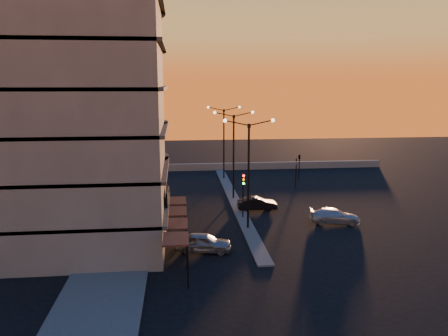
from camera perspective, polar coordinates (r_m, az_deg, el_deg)
ground at (r=38.10m, az=3.14°, el=-7.93°), size 120.00×120.00×0.00m
sidewalk_west at (r=41.70m, az=-12.25°, el=-6.39°), size 5.00×40.00×0.12m
median at (r=47.55m, az=1.24°, el=-3.96°), size 1.20×36.00×0.12m
parapet at (r=63.18m, az=1.22°, el=0.22°), size 44.00×0.50×1.00m
building at (r=36.53m, az=-19.24°, el=9.71°), size 14.35×17.08×25.00m
streetlamp_near at (r=36.67m, az=3.23°, el=0.36°), size 4.32×0.32×9.51m
streetlamp_mid at (r=46.43m, az=1.26°, el=2.64°), size 4.32×0.32×9.51m
streetlamp_far at (r=56.27m, az=-0.02°, el=4.13°), size 4.32×0.32×9.51m
traffic_light_main at (r=40.01m, az=2.53°, el=-2.68°), size 0.28×0.44×4.25m
signal_east_a at (r=52.50m, az=9.39°, el=-0.58°), size 0.13×0.16×3.60m
signal_east_b at (r=56.47m, az=9.83°, el=1.43°), size 0.42×1.99×3.60m
car_hatchback at (r=32.99m, az=-2.71°, el=-9.68°), size 4.38×2.31×1.42m
car_sedan at (r=43.43m, az=4.34°, el=-4.66°), size 3.97×1.53×1.29m
car_wagon at (r=40.57m, az=14.27°, el=-6.12°), size 4.70×2.59×1.29m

